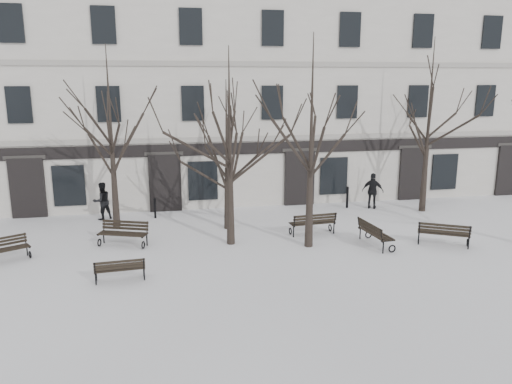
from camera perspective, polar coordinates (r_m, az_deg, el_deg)
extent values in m
plane|color=white|center=(18.62, 1.03, -7.85)|extent=(100.00, 100.00, 0.00)
cube|color=beige|center=(30.29, -4.01, 10.74)|extent=(40.00, 10.00, 11.00)
cube|color=#9B968E|center=(25.46, -2.60, 6.09)|extent=(40.00, 0.12, 0.25)
cube|color=#9B968E|center=(25.29, -2.69, 14.44)|extent=(40.00, 0.12, 0.25)
cube|color=black|center=(25.51, -2.59, 4.97)|extent=(40.00, 0.10, 0.60)
cube|color=black|center=(26.32, -24.63, 0.40)|extent=(1.60, 0.22, 2.90)
cube|color=#2D2B28|center=(26.03, -24.96, 3.61)|extent=(1.90, 0.08, 0.18)
cube|color=black|center=(25.92, -20.57, 0.69)|extent=(1.50, 0.14, 2.00)
cube|color=black|center=(25.52, -10.35, 1.02)|extent=(1.60, 0.22, 2.90)
cube|color=#2D2B28|center=(25.22, -10.48, 4.33)|extent=(1.90, 0.08, 0.18)
cube|color=black|center=(25.59, -6.10, 1.30)|extent=(1.50, 0.14, 2.00)
cube|color=black|center=(26.48, 4.98, 1.60)|extent=(1.60, 0.22, 2.90)
cube|color=#2D2B28|center=(26.19, 5.06, 4.80)|extent=(1.90, 0.08, 0.18)
cube|color=black|center=(27.05, 8.85, 1.84)|extent=(1.50, 0.14, 2.00)
cube|color=black|center=(28.90, 17.50, 2.00)|extent=(1.60, 0.22, 2.90)
cube|color=#2D2B28|center=(28.64, 17.73, 4.93)|extent=(1.90, 0.08, 0.18)
cube|color=black|center=(29.84, 20.72, 2.18)|extent=(1.50, 0.14, 2.00)
cube|color=black|center=(32.15, 26.98, 2.23)|extent=(1.60, 0.22, 2.90)
cube|color=black|center=(25.85, -25.44, 8.99)|extent=(1.10, 0.14, 1.70)
cube|color=black|center=(25.94, -26.23, 16.92)|extent=(1.10, 0.14, 1.70)
cube|color=black|center=(25.16, -16.49, 9.62)|extent=(1.10, 0.14, 1.70)
cube|color=black|center=(25.25, -17.03, 17.79)|extent=(1.10, 0.14, 1.70)
cube|color=black|center=(25.09, -7.23, 10.03)|extent=(1.10, 0.14, 1.70)
cube|color=black|center=(25.18, -7.47, 18.24)|extent=(1.10, 0.14, 1.70)
cube|color=black|center=(25.65, 1.86, 10.18)|extent=(1.10, 0.14, 1.70)
cube|color=black|center=(25.74, 1.92, 18.21)|extent=(1.10, 0.14, 1.70)
cube|color=black|center=(26.80, 10.37, 10.09)|extent=(1.10, 0.14, 1.70)
cube|color=black|center=(26.89, 10.69, 17.77)|extent=(1.10, 0.14, 1.70)
cube|color=black|center=(28.48, 18.02, 9.83)|extent=(1.10, 0.14, 1.70)
cube|color=black|center=(28.56, 18.54, 17.05)|extent=(1.10, 0.14, 1.70)
cube|color=black|center=(30.58, 24.71, 9.46)|extent=(1.10, 0.14, 1.70)
cube|color=black|center=(30.66, 25.36, 16.17)|extent=(1.10, 0.14, 1.70)
cone|color=black|center=(20.03, -2.94, -1.47)|extent=(0.34, 0.34, 3.28)
cone|color=black|center=(19.79, 6.13, -1.42)|extent=(0.34, 0.34, 3.47)
cone|color=black|center=(23.29, -15.84, 0.21)|extent=(0.34, 0.34, 3.38)
cone|color=black|center=(22.20, -3.28, -0.75)|extent=(0.34, 0.34, 2.75)
cone|color=black|center=(26.45, 18.69, 1.71)|extent=(0.34, 0.34, 3.58)
torus|color=black|center=(20.65, -24.41, -6.53)|extent=(0.18, 0.28, 0.29)
cylinder|color=black|center=(20.95, -24.70, -6.05)|extent=(0.05, 0.05, 0.45)
cube|color=black|center=(20.72, -24.63, -5.60)|extent=(0.31, 0.50, 0.05)
cube|color=black|center=(20.33, -26.75, -6.09)|extent=(1.60, 0.94, 0.03)
cube|color=black|center=(20.46, -26.84, -5.98)|extent=(1.60, 0.94, 0.03)
cube|color=black|center=(20.59, -26.93, -5.88)|extent=(1.60, 0.94, 0.03)
cube|color=black|center=(20.72, -27.02, -5.78)|extent=(1.60, 0.94, 0.03)
cube|color=black|center=(20.72, -27.08, -5.41)|extent=(1.58, 0.89, 0.09)
cube|color=black|center=(20.71, -27.13, -5.08)|extent=(1.58, 0.89, 0.09)
cube|color=black|center=(20.70, -27.17, -4.75)|extent=(1.58, 0.89, 0.09)
cylinder|color=black|center=(20.90, -24.86, -4.89)|extent=(0.10, 0.14, 0.49)
torus|color=black|center=(17.58, -12.69, -9.01)|extent=(0.07, 0.27, 0.26)
cylinder|color=black|center=(17.25, -12.65, -9.17)|extent=(0.05, 0.05, 0.41)
cube|color=black|center=(17.33, -12.71, -8.34)|extent=(0.09, 0.50, 0.05)
torus|color=black|center=(17.61, -17.79, -9.30)|extent=(0.07, 0.27, 0.26)
cylinder|color=black|center=(17.27, -17.84, -9.46)|extent=(0.05, 0.05, 0.41)
cube|color=black|center=(17.35, -17.87, -8.64)|extent=(0.09, 0.50, 0.05)
cube|color=black|center=(17.50, -15.30, -8.21)|extent=(1.64, 0.21, 0.03)
cube|color=black|center=(17.39, -15.30, -8.36)|extent=(1.64, 0.21, 0.03)
cube|color=black|center=(17.27, -15.29, -8.51)|extent=(1.64, 0.21, 0.03)
cube|color=black|center=(17.15, -15.29, -8.66)|extent=(1.64, 0.21, 0.03)
cube|color=black|center=(17.07, -15.31, -8.33)|extent=(1.63, 0.16, 0.08)
cube|color=black|center=(17.01, -15.33, -8.01)|extent=(1.63, 0.16, 0.08)
cube|color=black|center=(16.96, -15.36, -7.69)|extent=(1.63, 0.16, 0.08)
cylinder|color=black|center=(17.04, -12.70, -8.05)|extent=(0.05, 0.13, 0.45)
cylinder|color=black|center=(17.07, -17.94, -8.35)|extent=(0.05, 0.13, 0.45)
torus|color=black|center=(21.85, 23.02, -5.33)|extent=(0.20, 0.31, 0.32)
cylinder|color=black|center=(21.44, 23.12, -5.41)|extent=(0.06, 0.06, 0.50)
cube|color=black|center=(21.56, 23.13, -4.62)|extent=(0.34, 0.56, 0.06)
torus|color=black|center=(21.75, 18.08, -5.01)|extent=(0.20, 0.31, 0.32)
cylinder|color=black|center=(21.34, 18.09, -5.08)|extent=(0.06, 0.06, 0.50)
cube|color=black|center=(21.46, 18.14, -4.30)|extent=(0.34, 0.56, 0.06)
cube|color=black|center=(21.71, 20.63, -4.23)|extent=(1.78, 1.05, 0.04)
cube|color=black|center=(21.57, 20.64, -4.34)|extent=(1.78, 1.05, 0.04)
cube|color=black|center=(21.42, 20.65, -4.46)|extent=(1.78, 1.05, 0.04)
cube|color=black|center=(21.27, 20.67, -4.58)|extent=(1.78, 1.05, 0.04)
cube|color=black|center=(21.19, 20.70, -4.24)|extent=(1.75, 1.00, 0.10)
cube|color=black|center=(21.13, 20.73, -3.92)|extent=(1.75, 1.00, 0.10)
cube|color=black|center=(21.07, 20.76, -3.59)|extent=(1.75, 1.00, 0.10)
cylinder|color=black|center=(21.22, 23.25, -4.28)|extent=(0.12, 0.16, 0.55)
cylinder|color=black|center=(21.12, 18.18, -3.94)|extent=(0.12, 0.16, 0.55)
torus|color=black|center=(21.08, -17.47, -5.53)|extent=(0.16, 0.32, 0.32)
cylinder|color=black|center=(21.39, -17.01, -4.97)|extent=(0.05, 0.05, 0.49)
cube|color=black|center=(21.15, -17.29, -4.50)|extent=(0.26, 0.58, 0.05)
torus|color=black|center=(20.32, -12.76, -5.93)|extent=(0.16, 0.32, 0.32)
cylinder|color=black|center=(20.64, -12.36, -5.35)|extent=(0.05, 0.05, 0.49)
cube|color=black|center=(20.39, -12.60, -4.86)|extent=(0.26, 0.58, 0.05)
cube|color=black|center=(20.54, -15.27, -4.81)|extent=(1.88, 0.77, 0.04)
cube|color=black|center=(20.67, -15.09, -4.69)|extent=(1.88, 0.77, 0.04)
cube|color=black|center=(20.80, -14.92, -4.57)|extent=(1.88, 0.77, 0.04)
cube|color=black|center=(20.94, -14.75, -4.45)|extent=(1.88, 0.77, 0.04)
cube|color=black|center=(20.93, -14.72, -4.04)|extent=(1.86, 0.72, 0.10)
cube|color=black|center=(20.92, -14.71, -3.68)|extent=(1.86, 0.72, 0.10)
cube|color=black|center=(20.90, -14.71, -3.31)|extent=(1.86, 0.72, 0.10)
cylinder|color=black|center=(21.33, -16.99, -3.72)|extent=(0.10, 0.16, 0.54)
cylinder|color=black|center=(20.58, -12.33, -4.04)|extent=(0.10, 0.16, 0.54)
torus|color=black|center=(22.31, 8.46, -4.05)|extent=(0.08, 0.32, 0.32)
cylinder|color=black|center=(21.95, 8.89, -4.10)|extent=(0.05, 0.05, 0.49)
cube|color=black|center=(22.05, 8.70, -3.35)|extent=(0.11, 0.61, 0.05)
torus|color=black|center=(21.63, 3.94, -4.48)|extent=(0.08, 0.32, 0.32)
cylinder|color=black|center=(21.25, 4.31, -4.54)|extent=(0.05, 0.05, 0.49)
cube|color=black|center=(21.36, 4.14, -3.76)|extent=(0.11, 0.61, 0.05)
cube|color=black|center=(21.89, 6.22, -3.33)|extent=(1.97, 0.28, 0.04)
cube|color=black|center=(21.76, 6.37, -3.44)|extent=(1.97, 0.28, 0.04)
cube|color=black|center=(21.62, 6.52, -3.55)|extent=(1.97, 0.28, 0.04)
cube|color=black|center=(21.48, 6.68, -3.66)|extent=(1.97, 0.28, 0.04)
cube|color=black|center=(21.41, 6.73, -3.32)|extent=(1.97, 0.22, 0.10)
cube|color=black|center=(21.35, 6.77, -3.00)|extent=(1.97, 0.22, 0.10)
cube|color=black|center=(21.29, 6.80, -2.68)|extent=(1.97, 0.22, 0.10)
cylinder|color=black|center=(21.74, 9.03, -2.99)|extent=(0.06, 0.16, 0.55)
cylinder|color=black|center=(21.04, 4.41, -3.40)|extent=(0.06, 0.16, 0.55)
torus|color=black|center=(20.11, 15.29, -6.27)|extent=(0.32, 0.09, 0.32)
cylinder|color=black|center=(19.88, 14.33, -6.15)|extent=(0.05, 0.05, 0.49)
cube|color=black|center=(19.91, 14.86, -5.42)|extent=(0.60, 0.11, 0.05)
torus|color=black|center=(21.63, 12.73, -4.78)|extent=(0.32, 0.09, 0.32)
cylinder|color=black|center=(21.42, 11.82, -4.65)|extent=(0.05, 0.05, 0.49)
cube|color=black|center=(21.44, 12.31, -3.97)|extent=(0.60, 0.11, 0.05)
cube|color=black|center=(20.78, 14.12, -4.54)|extent=(0.29, 1.97, 0.04)
cube|color=black|center=(20.70, 13.75, -4.58)|extent=(0.29, 1.97, 0.04)
cube|color=black|center=(20.63, 13.38, -4.63)|extent=(0.29, 1.97, 0.04)
cube|color=black|center=(20.56, 13.01, -4.67)|extent=(0.29, 1.97, 0.04)
cube|color=black|center=(20.49, 12.92, -4.30)|extent=(0.23, 1.97, 0.10)
cube|color=black|center=(20.44, 12.88, -3.96)|extent=(0.23, 1.97, 0.10)
cube|color=black|center=(20.40, 12.84, -3.61)|extent=(0.23, 1.97, 0.10)
cylinder|color=black|center=(19.70, 14.18, -4.90)|extent=(0.16, 0.06, 0.54)
cylinder|color=black|center=(21.25, 11.67, -3.47)|extent=(0.16, 0.06, 0.54)
cylinder|color=black|center=(24.52, -11.46, -1.90)|extent=(0.11, 0.11, 0.91)
sphere|color=black|center=(24.41, -11.51, -0.83)|extent=(0.13, 0.13, 0.13)
cylinder|color=black|center=(26.36, 10.39, -0.68)|extent=(0.13, 0.13, 1.04)
sphere|color=black|center=(26.24, 10.44, 0.47)|extent=(0.15, 0.15, 0.15)
imported|color=black|center=(25.02, -17.05, -3.00)|extent=(1.10, 1.03, 1.80)
imported|color=black|center=(26.62, 13.10, -1.83)|extent=(1.17, 0.95, 1.86)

